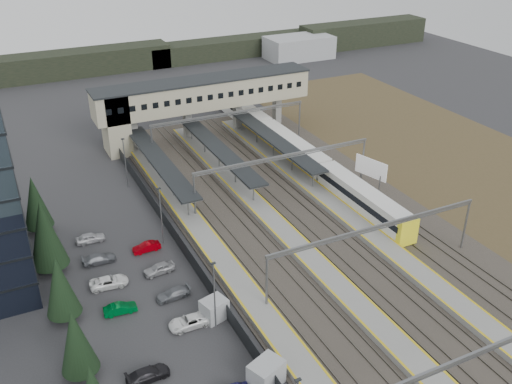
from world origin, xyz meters
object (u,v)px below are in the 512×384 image
footbridge (190,98)px  billboard (371,169)px  train (294,150)px  relay_cabin_far (214,309)px  relay_cabin_near (266,374)px

footbridge → billboard: (17.82, -30.80, -4.64)m
train → relay_cabin_far: bearing=-130.9°
train → relay_cabin_near: bearing=-122.2°
footbridge → train: (12.30, -16.80, -5.86)m
relay_cabin_near → train: (26.84, 42.71, 0.78)m
relay_cabin_far → footbridge: size_ratio=0.08×
relay_cabin_far → footbridge: 51.52m
train → billboard: billboard is taller
relay_cabin_near → billboard: 43.31m
relay_cabin_near → train: bearing=57.8°
footbridge → billboard: size_ratio=7.17×
relay_cabin_far → billboard: bearing=28.4°
relay_cabin_far → train: bearing=49.1°
billboard → train: bearing=111.5°
relay_cabin_near → relay_cabin_far: (-0.77, 10.79, -0.11)m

